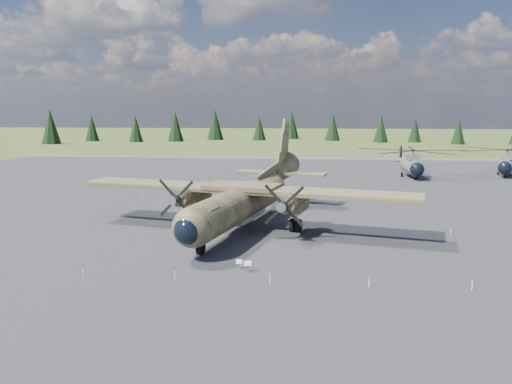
# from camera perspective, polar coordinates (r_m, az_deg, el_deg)

# --- Properties ---
(ground) EXTENTS (500.00, 500.00, 0.00)m
(ground) POSITION_cam_1_polar(r_m,az_deg,el_deg) (44.34, 0.32, -4.48)
(ground) COLOR #505526
(ground) RESTS_ON ground
(apron) EXTENTS (120.00, 120.00, 0.04)m
(apron) POSITION_cam_1_polar(r_m,az_deg,el_deg) (54.06, 1.33, -1.96)
(apron) COLOR slate
(apron) RESTS_ON ground
(transport_plane) EXTENTS (30.87, 27.68, 10.22)m
(transport_plane) POSITION_cam_1_polar(r_m,az_deg,el_deg) (45.46, -1.09, -0.36)
(transport_plane) COLOR #374223
(transport_plane) RESTS_ON ground
(helicopter_near) EXTENTS (17.99, 20.96, 4.47)m
(helicopter_near) POSITION_cam_1_polar(r_m,az_deg,el_deg) (82.56, 17.43, 3.76)
(helicopter_near) COLOR #66685A
(helicopter_near) RESTS_ON ground
(helicopter_mid) EXTENTS (22.93, 22.93, 4.39)m
(helicopter_mid) POSITION_cam_1_polar(r_m,az_deg,el_deg) (90.40, 26.79, 3.60)
(helicopter_mid) COLOR #66685A
(helicopter_mid) RESTS_ON ground
(info_placard_left) EXTENTS (0.50, 0.23, 0.77)m
(info_placard_left) POSITION_cam_1_polar(r_m,az_deg,el_deg) (33.31, -0.97, -8.29)
(info_placard_left) COLOR gray
(info_placard_left) RESTS_ON ground
(info_placard_right) EXTENTS (0.43, 0.19, 0.67)m
(info_placard_right) POSITION_cam_1_polar(r_m,az_deg,el_deg) (33.95, -1.94, -8.06)
(info_placard_right) COLOR gray
(info_placard_right) RESTS_ON ground
(barrier_fence) EXTENTS (33.12, 29.62, 0.85)m
(barrier_fence) POSITION_cam_1_polar(r_m,az_deg,el_deg) (44.19, -0.29, -3.85)
(barrier_fence) COLOR white
(barrier_fence) RESTS_ON ground
(treeline) EXTENTS (287.56, 293.96, 10.98)m
(treeline) POSITION_cam_1_polar(r_m,az_deg,el_deg) (45.00, -5.13, 1.91)
(treeline) COLOR black
(treeline) RESTS_ON ground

